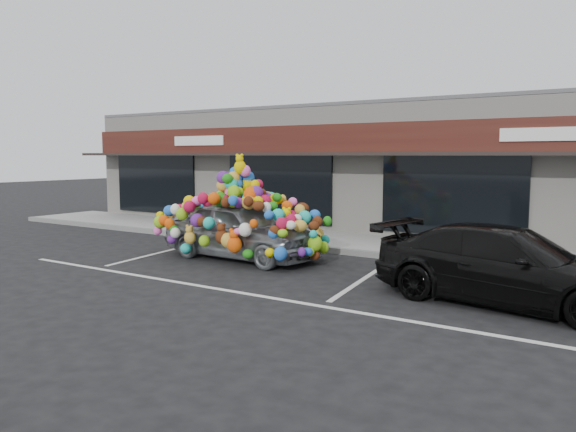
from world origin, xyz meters
The scene contains 9 objects.
ground centered at (0.00, 0.00, 0.00)m, with size 90.00×90.00×0.00m, color black.
shop_building centered at (0.00, 8.44, 2.16)m, with size 24.00×7.20×4.31m.
sidewalk centered at (0.00, 4.00, 0.07)m, with size 26.00×3.00×0.15m, color gray.
kerb centered at (0.00, 2.50, 0.07)m, with size 26.00×0.18×0.16m, color slate.
parking_stripe_left centered at (-3.20, 0.20, 0.00)m, with size 0.12×4.40×0.01m, color silver.
parking_stripe_mid centered at (2.80, 0.20, 0.00)m, with size 0.12×4.40×0.01m, color silver.
lane_line centered at (2.00, -2.30, 0.00)m, with size 14.00×0.12×0.01m, color silver.
toy_car centered at (-0.80, 0.52, 0.90)m, with size 3.08×4.64×2.65m.
black_sedan centered at (5.79, -0.39, 0.68)m, with size 4.71×1.91×1.37m, color black.
Camera 1 is at (7.83, -10.57, 2.61)m, focal length 35.00 mm.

